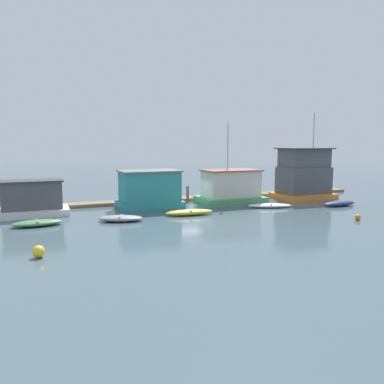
# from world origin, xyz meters

# --- Properties ---
(ground_plane) EXTENTS (200.00, 200.00, 0.00)m
(ground_plane) POSITION_xyz_m (0.00, 0.00, 0.00)
(ground_plane) COLOR #475B66
(dock_walkway) EXTENTS (42.40, 1.84, 0.30)m
(dock_walkway) POSITION_xyz_m (0.00, 3.18, 0.15)
(dock_walkway) COLOR #846B4C
(dock_walkway) RESTS_ON ground_plane
(houseboat_white) EXTENTS (5.50, 3.32, 2.87)m
(houseboat_white) POSITION_xyz_m (-13.46, 0.21, 1.30)
(houseboat_white) COLOR white
(houseboat_white) RESTS_ON ground_plane
(houseboat_teal) EXTENTS (5.58, 3.86, 3.44)m
(houseboat_teal) POSITION_xyz_m (-3.75, -0.06, 1.64)
(houseboat_teal) COLOR teal
(houseboat_teal) RESTS_ON ground_plane
(houseboat_green) EXTENTS (6.21, 4.12, 7.76)m
(houseboat_green) POSITION_xyz_m (4.36, -0.28, 1.51)
(houseboat_green) COLOR #4C9360
(houseboat_green) RESTS_ON ground_plane
(houseboat_orange) EXTENTS (5.90, 4.17, 9.00)m
(houseboat_orange) POSITION_xyz_m (13.05, -0.27, 2.47)
(houseboat_orange) COLOR orange
(houseboat_orange) RESTS_ON ground_plane
(dinghy_green) EXTENTS (3.49, 1.64, 0.44)m
(dinghy_green) POSITION_xyz_m (-13.15, -4.25, 0.22)
(dinghy_green) COLOR #47844C
(dinghy_green) RESTS_ON ground_plane
(dinghy_grey) EXTENTS (3.61, 2.51, 0.45)m
(dinghy_grey) POSITION_xyz_m (-7.34, -4.84, 0.23)
(dinghy_grey) COLOR gray
(dinghy_grey) RESTS_ON ground_plane
(dinghy_yellow) EXTENTS (4.06, 1.51, 0.47)m
(dinghy_yellow) POSITION_xyz_m (-1.64, -4.52, 0.24)
(dinghy_yellow) COLOR yellow
(dinghy_yellow) RESTS_ON ground_plane
(dinghy_white) EXTENTS (4.16, 2.42, 0.38)m
(dinghy_white) POSITION_xyz_m (6.48, -3.92, 0.19)
(dinghy_white) COLOR white
(dinghy_white) RESTS_ON ground_plane
(dinghy_navy) EXTENTS (3.63, 1.29, 0.48)m
(dinghy_navy) POSITION_xyz_m (13.04, -5.59, 0.24)
(dinghy_navy) COLOR navy
(dinghy_navy) RESTS_ON ground_plane
(mooring_post_centre) EXTENTS (0.20, 0.20, 1.99)m
(mooring_post_centre) POSITION_xyz_m (-11.94, 2.01, 1.00)
(mooring_post_centre) COLOR brown
(mooring_post_centre) RESTS_ON ground_plane
(mooring_post_far_left) EXTENTS (0.30, 0.30, 1.28)m
(mooring_post_far_left) POSITION_xyz_m (8.43, 2.01, 0.64)
(mooring_post_far_left) COLOR #846B4C
(mooring_post_far_left) RESTS_ON ground_plane
(mooring_post_near_left) EXTENTS (0.27, 0.27, 1.62)m
(mooring_post_near_left) POSITION_xyz_m (0.74, 2.01, 0.81)
(mooring_post_near_left) COLOR brown
(mooring_post_near_left) RESTS_ON ground_plane
(buoy_orange) EXTENTS (0.45, 0.45, 0.45)m
(buoy_orange) POSITION_xyz_m (9.49, -11.22, 0.23)
(buoy_orange) COLOR orange
(buoy_orange) RESTS_ON ground_plane
(buoy_yellow) EXTENTS (0.63, 0.63, 0.63)m
(buoy_yellow) POSITION_xyz_m (-13.03, -12.27, 0.32)
(buoy_yellow) COLOR yellow
(buoy_yellow) RESTS_ON ground_plane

